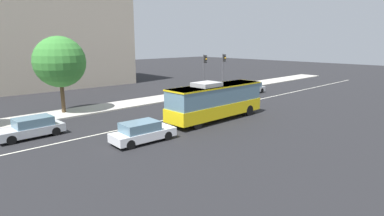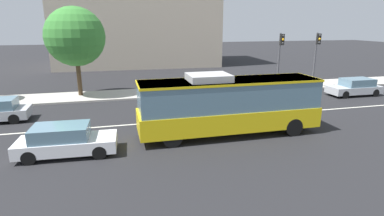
% 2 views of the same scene
% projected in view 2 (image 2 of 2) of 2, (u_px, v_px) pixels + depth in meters
% --- Properties ---
extents(ground_plane, '(160.00, 160.00, 0.00)m').
position_uv_depth(ground_plane, '(225.00, 117.00, 20.37)').
color(ground_plane, black).
extents(sidewalk_kerb, '(80.00, 3.70, 0.14)m').
position_uv_depth(sidewalk_kerb, '(194.00, 91.00, 28.10)').
color(sidewalk_kerb, '#B2ADA3').
rests_on(sidewalk_kerb, ground_plane).
extents(lane_centre_line, '(76.00, 0.16, 0.01)m').
position_uv_depth(lane_centre_line, '(225.00, 117.00, 20.37)').
color(lane_centre_line, silver).
rests_on(lane_centre_line, ground_plane).
extents(transit_bus, '(10.01, 2.53, 3.46)m').
position_uv_depth(transit_bus, '(229.00, 103.00, 16.85)').
color(transit_bus, yellow).
rests_on(transit_bus, ground_plane).
extents(sedan_silver_ahead, '(4.51, 1.85, 1.46)m').
position_uv_depth(sedan_silver_ahead, '(355.00, 87.00, 26.43)').
color(sedan_silver_ahead, '#B7BABF').
rests_on(sedan_silver_ahead, ground_plane).
extents(sedan_white, '(4.58, 2.02, 1.46)m').
position_uv_depth(sedan_white, '(65.00, 140.00, 14.42)').
color(sedan_white, white).
rests_on(sedan_white, ground_plane).
extents(traffic_light_near_corner, '(0.34, 0.62, 5.20)m').
position_uv_depth(traffic_light_near_corner, '(317.00, 51.00, 28.34)').
color(traffic_light_near_corner, '#47474C').
rests_on(traffic_light_near_corner, ground_plane).
extents(traffic_light_mid_block, '(0.34, 0.62, 5.20)m').
position_uv_depth(traffic_light_mid_block, '(280.00, 52.00, 27.41)').
color(traffic_light_mid_block, '#47474C').
rests_on(traffic_light_mid_block, ground_plane).
extents(street_tree_kerbside_left, '(4.78, 4.78, 7.38)m').
position_uv_depth(street_tree_kerbside_left, '(75.00, 37.00, 24.84)').
color(street_tree_kerbside_left, '#4C3823').
rests_on(street_tree_kerbside_left, ground_plane).
extents(office_block_background, '(23.00, 13.17, 17.00)m').
position_uv_depth(office_block_background, '(136.00, 6.00, 44.74)').
color(office_block_background, '#B7A893').
rests_on(office_block_background, ground_plane).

